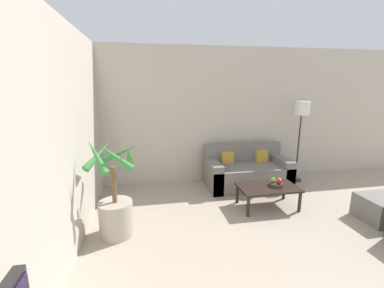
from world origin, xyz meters
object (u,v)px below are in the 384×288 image
object	(u,v)px
coffee_table	(268,189)
ottoman	(384,208)
sofa_loveseat	(247,172)
apple_red	(280,182)
potted_palm	(115,205)
fruit_bowl	(276,184)
apple_green	(273,180)
orange_fruit	(279,180)
floor_lamp	(301,114)

from	to	relation	value
coffee_table	ottoman	bearing A→B (deg)	-24.49
sofa_loveseat	apple_red	world-z (taller)	sofa_loveseat
coffee_table	potted_palm	bearing A→B (deg)	-171.05
apple_red	ottoman	xyz separation A→B (m)	(1.34, -0.65, -0.27)
coffee_table	apple_red	size ratio (longest dim) A/B	12.77
coffee_table	sofa_loveseat	bearing A→B (deg)	88.47
fruit_bowl	apple_green	bearing A→B (deg)	137.29
sofa_loveseat	orange_fruit	world-z (taller)	sofa_loveseat
potted_palm	floor_lamp	bearing A→B (deg)	21.71
coffee_table	fruit_bowl	size ratio (longest dim) A/B	4.19
coffee_table	orange_fruit	xyz separation A→B (m)	(0.20, 0.03, 0.13)
apple_green	orange_fruit	xyz separation A→B (m)	(0.10, -0.01, -0.00)
apple_green	orange_fruit	bearing A→B (deg)	-5.44
sofa_loveseat	coffee_table	distance (m)	0.95
apple_red	apple_green	bearing A→B (deg)	128.36
sofa_loveseat	orange_fruit	xyz separation A→B (m)	(0.18, -0.91, 0.17)
potted_palm	orange_fruit	world-z (taller)	potted_palm
apple_red	sofa_loveseat	bearing A→B (deg)	98.33
ottoman	coffee_table	bearing A→B (deg)	155.51
potted_palm	fruit_bowl	size ratio (longest dim) A/B	5.96
apple_green	orange_fruit	world-z (taller)	apple_green
floor_lamp	orange_fruit	bearing A→B (deg)	-133.63
potted_palm	coffee_table	distance (m)	2.38
fruit_bowl	orange_fruit	world-z (taller)	orange_fruit
sofa_loveseat	ottoman	distance (m)	2.21
sofa_loveseat	coffee_table	world-z (taller)	sofa_loveseat
apple_red	ottoman	world-z (taller)	apple_red
floor_lamp	apple_green	world-z (taller)	floor_lamp
orange_fruit	ottoman	distance (m)	1.52
sofa_loveseat	potted_palm	bearing A→B (deg)	-151.01
fruit_bowl	apple_green	xyz separation A→B (m)	(-0.03, 0.03, 0.07)
orange_fruit	ottoman	xyz separation A→B (m)	(1.31, -0.72, -0.27)
coffee_table	orange_fruit	bearing A→B (deg)	8.74
fruit_bowl	apple_red	xyz separation A→B (m)	(0.03, -0.05, 0.06)
sofa_loveseat	fruit_bowl	bearing A→B (deg)	-83.14
potted_palm	floor_lamp	distance (m)	3.89
potted_palm	apple_red	xyz separation A→B (m)	(2.52, 0.33, 0.02)
fruit_bowl	apple_red	distance (m)	0.09
potted_palm	apple_red	bearing A→B (deg)	7.40
floor_lamp	potted_palm	bearing A→B (deg)	-158.29
floor_lamp	coffee_table	size ratio (longest dim) A/B	1.74
sofa_loveseat	orange_fruit	distance (m)	0.95
sofa_loveseat	floor_lamp	bearing A→B (deg)	3.93
potted_palm	ottoman	distance (m)	3.88
apple_green	potted_palm	bearing A→B (deg)	-170.49
apple_green	floor_lamp	bearing A→B (deg)	43.18
apple_red	apple_green	world-z (taller)	apple_green
sofa_loveseat	apple_green	bearing A→B (deg)	-85.05
sofa_loveseat	floor_lamp	size ratio (longest dim) A/B	0.97
potted_palm	apple_green	size ratio (longest dim) A/B	16.95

